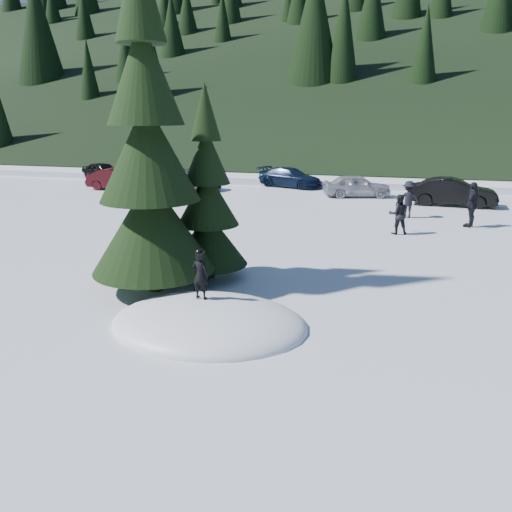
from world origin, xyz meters
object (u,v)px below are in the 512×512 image
(spruce_short, at_px, (208,205))
(adult_0, at_px, (398,214))
(spruce_tall, at_px, (149,165))
(car_3, at_px, (290,177))
(child_skier, at_px, (200,275))
(car_5, at_px, (453,192))
(adult_2, at_px, (408,199))
(adult_1, at_px, (472,205))
(car_4, at_px, (357,186))
(car_0, at_px, (103,171))
(car_2, at_px, (191,179))
(car_1, at_px, (119,179))

(spruce_short, distance_m, adult_0, 8.86)
(spruce_tall, height_order, car_3, spruce_tall)
(adult_0, bearing_deg, child_skier, 52.26)
(spruce_short, relative_size, car_5, 1.26)
(adult_0, xyz_separation_m, car_5, (2.66, 7.32, -0.08))
(car_3, distance_m, car_5, 10.41)
(spruce_tall, bearing_deg, adult_2, 61.09)
(adult_1, bearing_deg, child_skier, -7.53)
(car_4, bearing_deg, child_skier, 159.17)
(adult_0, bearing_deg, car_5, -124.42)
(spruce_tall, distance_m, car_0, 24.95)
(car_2, bearing_deg, car_1, 132.19)
(spruce_tall, bearing_deg, car_4, 77.39)
(spruce_short, height_order, car_0, spruce_short)
(spruce_short, distance_m, car_2, 17.91)
(car_5, bearing_deg, car_4, 77.20)
(child_skier, distance_m, car_3, 21.78)
(car_0, distance_m, car_3, 13.69)
(car_2, distance_m, car_4, 10.27)
(spruce_tall, xyz_separation_m, adult_2, (6.58, 11.92, -2.49))
(spruce_short, xyz_separation_m, car_4, (2.87, 15.90, -1.46))
(spruce_tall, distance_m, adult_2, 13.84)
(child_skier, xyz_separation_m, car_0, (-16.19, 21.73, -0.42))
(adult_1, distance_m, car_2, 17.00)
(spruce_short, relative_size, car_3, 1.26)
(spruce_tall, relative_size, car_3, 2.01)
(car_1, xyz_separation_m, car_2, (4.18, 1.49, -0.04))
(child_skier, height_order, adult_0, child_skier)
(car_0, relative_size, car_5, 0.84)
(adult_1, bearing_deg, spruce_short, -18.02)
(child_skier, xyz_separation_m, adult_1, (7.19, 12.08, -0.10))
(spruce_short, distance_m, child_skier, 3.18)
(child_skier, relative_size, car_0, 0.31)
(spruce_short, xyz_separation_m, car_2, (-7.39, 16.25, -1.49))
(spruce_short, distance_m, car_4, 16.22)
(adult_2, distance_m, car_2, 14.19)
(adult_2, relative_size, car_2, 0.38)
(car_1, distance_m, car_3, 10.75)
(adult_1, bearing_deg, car_5, -153.91)
(car_0, distance_m, car_2, 8.33)
(adult_2, height_order, car_2, adult_2)
(car_1, bearing_deg, car_2, -73.19)
(car_3, bearing_deg, car_0, 108.49)
(adult_0, distance_m, car_1, 18.43)
(car_2, distance_m, car_3, 6.31)
(adult_0, height_order, adult_1, adult_1)
(adult_2, distance_m, car_1, 17.68)
(child_skier, relative_size, adult_2, 0.67)
(car_1, height_order, car_2, car_1)
(car_2, bearing_deg, child_skier, -133.96)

